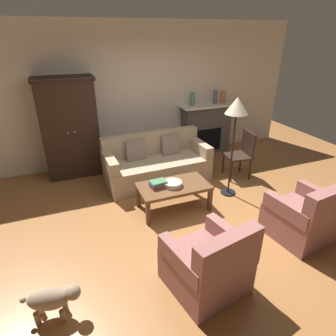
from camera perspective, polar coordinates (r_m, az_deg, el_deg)
ground_plane at (r=4.42m, az=3.63°, el=-10.01°), size 9.60×9.60×0.00m
back_wall at (r=6.10m, az=-6.44°, el=14.46°), size 7.20×0.10×2.80m
fireplace at (r=6.65m, az=7.60°, el=7.95°), size 1.26×0.48×1.12m
armoire at (r=5.69m, az=-19.08°, el=7.56°), size 1.06×0.57×1.87m
couch at (r=5.35m, az=-2.37°, el=0.75°), size 1.94×0.91×0.86m
coffee_table at (r=4.45m, az=1.14°, el=-4.05°), size 1.10×0.60×0.42m
fruit_bowl at (r=4.39m, az=0.95°, el=-3.18°), size 0.29×0.29×0.07m
book_stack at (r=4.36m, az=-2.00°, el=-3.20°), size 0.26×0.20×0.10m
mantel_vase_jade at (r=6.29m, az=4.92°, el=13.61°), size 0.10×0.10×0.29m
mantel_vase_slate at (r=6.55m, az=9.46°, el=13.86°), size 0.09×0.09×0.29m
mantel_vase_terracotta at (r=6.66m, az=10.98°, el=13.82°), size 0.11×0.11×0.27m
armchair_near_left at (r=3.24m, az=8.11°, el=-18.77°), size 0.90×0.90×0.88m
armchair_near_right at (r=4.29m, az=25.66°, el=-8.95°), size 0.86×0.86×0.88m
side_chair_wooden at (r=5.59m, az=14.65°, el=3.20°), size 0.49×0.49×0.90m
floor_lamp at (r=4.60m, az=13.56°, el=10.90°), size 0.36×0.36×1.68m
dog at (r=3.22m, az=-22.27°, el=-23.17°), size 0.56×0.30×0.39m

